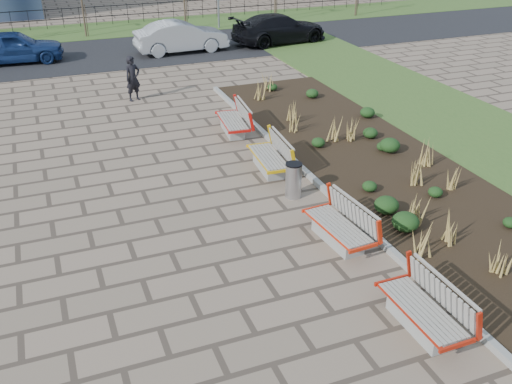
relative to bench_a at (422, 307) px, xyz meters
name	(u,v)px	position (x,y,z in m)	size (l,w,h in m)	color
ground	(241,308)	(-3.00, 1.80, -0.50)	(120.00, 120.00, 0.00)	#786452
planting_bed	(375,163)	(3.25, 6.80, -0.45)	(4.50, 18.00, 0.10)	black
planting_curb	(307,174)	(0.92, 6.80, -0.42)	(0.16, 18.00, 0.15)	gray
grass_verge_near	(497,142)	(8.00, 6.80, -0.48)	(5.00, 38.00, 0.04)	#33511E
grass_verge_far	(84,32)	(-3.00, 29.80, -0.48)	(80.00, 5.00, 0.04)	#33511E
road	(97,55)	(-3.00, 23.80, -0.49)	(80.00, 7.00, 0.02)	black
bench_a	(422,307)	(0.00, 0.00, 0.00)	(0.90, 2.10, 1.00)	#B21D0B
bench_b	(338,224)	(0.00, 3.29, 0.00)	(0.90, 2.10, 1.00)	red
bench_c	(269,155)	(0.00, 7.61, 0.00)	(0.90, 2.10, 1.00)	#EAAF0C
bench_d	(232,119)	(0.00, 10.91, 0.00)	(0.90, 2.10, 1.00)	red
litter_bin	(293,181)	(-0.02, 5.78, -0.01)	(0.44, 0.44, 0.98)	#B2B2B7
pedestrian	(133,79)	(-2.52, 15.71, 0.40)	(0.66, 0.43, 1.80)	black
car_blue	(13,47)	(-6.91, 23.59, 0.31)	(1.86, 4.61, 1.57)	navy
car_silver	(181,37)	(1.29, 22.71, 0.31)	(1.68, 4.82, 1.59)	#A0A2A7
car_black	(279,28)	(6.91, 22.78, 0.31)	(2.21, 5.45, 1.58)	black
tree_c	(82,1)	(-3.00, 28.30, 1.54)	(1.40, 1.40, 4.00)	#4C3D2D
railing_fence	(79,17)	(-3.00, 31.30, 0.14)	(44.00, 0.10, 1.20)	black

